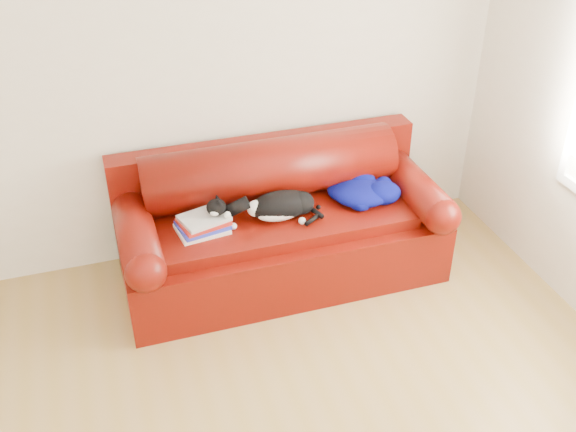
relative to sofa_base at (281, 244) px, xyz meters
name	(u,v)px	position (x,y,z in m)	size (l,w,h in m)	color
room_shell	(281,167)	(-0.46, -1.48, 1.43)	(4.52, 4.02, 2.61)	beige
sofa_base	(281,244)	(0.00, 0.00, 0.00)	(2.10, 0.90, 0.50)	#420D02
sofa_back	(270,188)	(0.00, 0.24, 0.30)	(2.10, 1.01, 0.88)	#420D02
book_stack	(203,224)	(-0.53, -0.06, 0.31)	(0.33, 0.28, 0.10)	white
cat	(281,206)	(-0.02, -0.07, 0.35)	(0.58, 0.30, 0.22)	black
blanket	(363,191)	(0.56, -0.02, 0.33)	(0.47, 0.41, 0.15)	#020948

